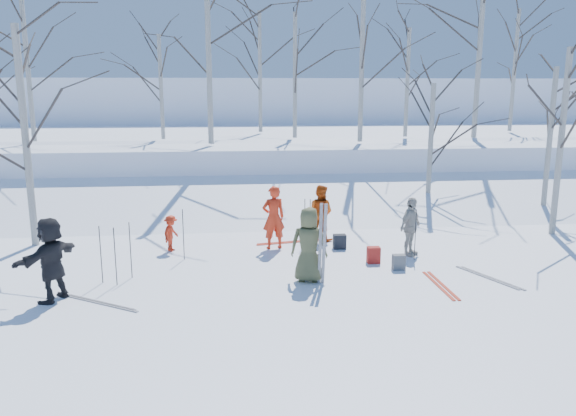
{
  "coord_description": "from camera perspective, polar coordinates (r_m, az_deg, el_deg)",
  "views": [
    {
      "loc": [
        -1.44,
        -12.77,
        4.36
      ],
      "look_at": [
        0.0,
        1.5,
        1.3
      ],
      "focal_mm": 35.0,
      "sensor_mm": 36.0,
      "label": 1
    }
  ],
  "objects": [
    {
      "name": "birch_plateau_i",
      "position": [
        31.68,
        22.0,
        12.78
      ],
      "size": [
        4.85,
        4.85,
        6.07
      ],
      "primitive_type": null,
      "color": "silver",
      "rests_on": "snow_plateau"
    },
    {
      "name": "ski_pole_e",
      "position": [
        13.2,
        -17.14,
        -4.74
      ],
      "size": [
        0.02,
        0.02,
        1.34
      ],
      "primitive_type": "cylinder",
      "color": "black",
      "rests_on": "ground"
    },
    {
      "name": "ski_pair_a",
      "position": [
        12.4,
        -18.45,
        -9.13
      ],
      "size": [
        1.94,
        2.08,
        0.02
      ],
      "primitive_type": null,
      "rotation": [
        0.0,
        0.0,
        0.99
      ],
      "color": "silver",
      "rests_on": "ground"
    },
    {
      "name": "upright_ski_right",
      "position": [
        12.6,
        3.7,
        -3.69
      ],
      "size": [
        0.1,
        0.23,
        1.89
      ],
      "primitive_type": "cube",
      "rotation": [
        0.1,
        0.0,
        0.13
      ],
      "color": "silver",
      "rests_on": "ground"
    },
    {
      "name": "ski_pole_d",
      "position": [
        14.84,
        12.81,
        -2.66
      ],
      "size": [
        0.02,
        0.02,
        1.34
      ],
      "primitive_type": "cylinder",
      "color": "black",
      "rests_on": "ground"
    },
    {
      "name": "birch_plateau_b",
      "position": [
        25.83,
        -24.92,
        12.67
      ],
      "size": [
        4.7,
        4.7,
        5.86
      ],
      "primitive_type": null,
      "color": "silver",
      "rests_on": "snow_plateau"
    },
    {
      "name": "ski_pole_g",
      "position": [
        14.74,
        -10.58,
        -2.66
      ],
      "size": [
        0.02,
        0.02,
        1.34
      ],
      "primitive_type": "cylinder",
      "color": "black",
      "rests_on": "ground"
    },
    {
      "name": "skier_cream_east",
      "position": [
        15.18,
        12.33,
        -1.86
      ],
      "size": [
        0.93,
        0.91,
        1.57
      ],
      "primitive_type": "imported",
      "rotation": [
        0.0,
        0.0,
        0.75
      ],
      "color": "beige",
      "rests_on": "ground"
    },
    {
      "name": "ski_pole_f",
      "position": [
        15.77,
        2.26,
        -1.5
      ],
      "size": [
        0.02,
        0.02,
        1.34
      ],
      "primitive_type": "cylinder",
      "color": "black",
      "rests_on": "ground"
    },
    {
      "name": "ski_pole_b",
      "position": [
        15.82,
        1.71,
        -1.45
      ],
      "size": [
        0.02,
        0.02,
        1.34
      ],
      "primitive_type": "cylinder",
      "color": "black",
      "rests_on": "ground"
    },
    {
      "name": "birch_plateau_j",
      "position": [
        25.34,
        0.72,
        13.25
      ],
      "size": [
        4.37,
        4.37,
        5.39
      ],
      "primitive_type": null,
      "color": "silver",
      "rests_on": "snow_plateau"
    },
    {
      "name": "birch_plateau_e",
      "position": [
        25.17,
        -12.77,
        11.86
      ],
      "size": [
        3.69,
        3.69,
        4.41
      ],
      "primitive_type": null,
      "color": "silver",
      "rests_on": "snow_plateau"
    },
    {
      "name": "snow_plateau",
      "position": [
        29.99,
        -3.0,
        5.6
      ],
      "size": [
        70.0,
        18.0,
        2.2
      ],
      "primitive_type": "cube",
      "color": "white",
      "rests_on": "ground"
    },
    {
      "name": "far_hill",
      "position": [
        50.84,
        -4.2,
        9.35
      ],
      "size": [
        90.0,
        30.0,
        6.0
      ],
      "primitive_type": "cube",
      "color": "white",
      "rests_on": "ground"
    },
    {
      "name": "skier_olive_center",
      "position": [
        12.82,
        2.14,
        -3.75
      ],
      "size": [
        0.96,
        0.74,
        1.74
      ],
      "primitive_type": "imported",
      "rotation": [
        0.0,
        0.0,
        2.91
      ],
      "color": "#4B4E2F",
      "rests_on": "ground"
    },
    {
      "name": "ski_pair_b",
      "position": [
        16.24,
        0.08,
        -3.49
      ],
      "size": [
        0.85,
        1.97,
        0.02
      ],
      "primitive_type": null,
      "rotation": [
        0.0,
        0.0,
        1.75
      ],
      "color": "red",
      "rests_on": "ground"
    },
    {
      "name": "birch_plateau_g",
      "position": [
        26.75,
        18.91,
        15.29
      ],
      "size": [
        6.15,
        6.15,
        7.93
      ],
      "primitive_type": null,
      "color": "silver",
      "rests_on": "snow_plateau"
    },
    {
      "name": "ski_pair_d",
      "position": [
        13.24,
        15.22,
        -7.58
      ],
      "size": [
        0.21,
        1.9,
        0.02
      ],
      "primitive_type": null,
      "rotation": [
        0.0,
        0.0,
        0.0
      ],
      "color": "red",
      "rests_on": "ground"
    },
    {
      "name": "birch_plateau_c",
      "position": [
        28.83,
        -2.86,
        13.6
      ],
      "size": [
        4.73,
        4.73,
        5.9
      ],
      "primitive_type": null,
      "color": "silver",
      "rests_on": "snow_plateau"
    },
    {
      "name": "ski_pole_a",
      "position": [
        13.44,
        -18.48,
        -4.53
      ],
      "size": [
        0.02,
        0.02,
        1.34
      ],
      "primitive_type": "cylinder",
      "color": "black",
      "rests_on": "ground"
    },
    {
      "name": "birch_plateau_f",
      "position": [
        26.5,
        12.03,
        12.32
      ],
      "size": [
        3.97,
        3.97,
        4.81
      ],
      "primitive_type": null,
      "color": "silver",
      "rests_on": "snow_plateau"
    },
    {
      "name": "upright_ski_left",
      "position": [
        12.6,
        3.29,
        -3.67
      ],
      "size": [
        0.09,
        0.16,
        1.9
      ],
      "primitive_type": "cube",
      "rotation": [
        0.07,
        0.0,
        0.14
      ],
      "color": "silver",
      "rests_on": "ground"
    },
    {
      "name": "skier_grey_west",
      "position": [
        12.66,
        -22.93,
        -4.83
      ],
      "size": [
        1.22,
        1.72,
        1.79
      ],
      "primitive_type": "imported",
      "rotation": [
        0.0,
        0.0,
        4.24
      ],
      "color": "black",
      "rests_on": "ground"
    },
    {
      "name": "birch_edge_e",
      "position": [
        20.55,
        14.26,
        5.85
      ],
      "size": [
        3.78,
        3.78,
        4.55
      ],
      "primitive_type": null,
      "color": "silver",
      "rests_on": "ground"
    },
    {
      "name": "skier_red_north",
      "position": [
        15.46,
        -1.48,
        -0.96
      ],
      "size": [
        0.72,
        0.56,
        1.76
      ],
      "primitive_type": "imported",
      "rotation": [
        0.0,
        0.0,
        3.37
      ],
      "color": "red",
      "rests_on": "ground"
    },
    {
      "name": "backpack_grey",
      "position": [
        14.08,
        11.19,
        -5.42
      ],
      "size": [
        0.3,
        0.2,
        0.38
      ],
      "primitive_type": "cube",
      "color": "#52565A",
      "rests_on": "ground"
    },
    {
      "name": "backpack_red",
      "position": [
        14.49,
        8.68,
        -4.74
      ],
      "size": [
        0.32,
        0.22,
        0.42
      ],
      "primitive_type": "cube",
      "color": "#A21F19",
      "rests_on": "ground"
    },
    {
      "name": "ground",
      "position": [
        13.57,
        0.64,
        -6.7
      ],
      "size": [
        120.0,
        120.0,
        0.0
      ],
      "primitive_type": "plane",
      "color": "white",
      "rests_on": "ground"
    },
    {
      "name": "birch_plateau_h",
      "position": [
        22.78,
        -8.09,
        16.08
      ],
      "size": [
        5.93,
        5.93,
        7.61
      ],
      "primitive_type": null,
      "color": "silver",
      "rests_on": "snow_plateau"
    },
    {
      "name": "skier_red_seated",
      "position": [
        15.62,
        -11.8,
        -2.53
      ],
      "size": [
        0.59,
        0.73,
        1.0
      ],
      "primitive_type": "imported",
      "rotation": [
        0.0,
        0.0,
        1.18
      ],
      "color": "red",
      "rests_on": "ground"
    },
    {
      "name": "birch_edge_c",
      "position": [
        21.21,
        25.02,
        6.0
      ],
      "size": [
        4.16,
        4.16,
        5.08
      ],
      "primitive_type": null,
      "color": "silver",
      "rests_on": "ground"
    },
    {
      "name": "ski_pair_c",
      "position": [
        14.09,
        19.74,
        -6.67
      ],
      "size": [
        1.54,
        2.04,
        0.02
      ],
      "primitive_type": null,
      "rotation": [
        0.0,
        0.0,
        0.39
      ],
      "color": "silver",
      "rests_on": "ground"
    },
    {
      "name": "backpack_dark",
      "position": [
        15.65,
        5.26,
        -3.42
      ],
      "size": [
        0.34,
        0.24,
        0.4
      ],
      "primitive_type": "cube",
      "color": "black",
      "rests_on": "ground"
    },
    {
      "name": "birch_edge_a",
      "position": [
        17.03,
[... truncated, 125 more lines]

